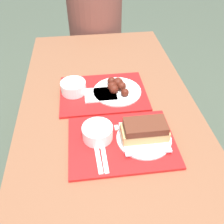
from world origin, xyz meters
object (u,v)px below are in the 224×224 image
at_px(brisket_sandwich_plate, 145,133).
at_px(bowl_coleslaw_near, 97,132).
at_px(tray_far, 103,93).
at_px(tray_near, 122,142).
at_px(bowl_coleslaw_far, 73,87).
at_px(person_seated_across, 95,19).
at_px(wings_plate_far, 117,88).

bearing_deg(brisket_sandwich_plate, bowl_coleslaw_near, 169.87).
height_order(tray_far, brisket_sandwich_plate, brisket_sandwich_plate).
distance_m(tray_near, bowl_coleslaw_far, 0.38).
relative_size(tray_near, brisket_sandwich_plate, 1.92).
relative_size(tray_near, bowl_coleslaw_near, 3.45).
bearing_deg(tray_near, bowl_coleslaw_near, 161.36).
xyz_separation_m(brisket_sandwich_plate, bowl_coleslaw_far, (-0.26, 0.34, -0.00)).
xyz_separation_m(tray_far, person_seated_across, (0.03, 0.89, 0.01)).
distance_m(tray_far, wings_plate_far, 0.07).
xyz_separation_m(bowl_coleslaw_near, brisket_sandwich_plate, (0.18, -0.03, 0.00)).
relative_size(brisket_sandwich_plate, bowl_coleslaw_far, 1.80).
bearing_deg(tray_near, wings_plate_far, 85.43).
height_order(bowl_coleslaw_near, brisket_sandwich_plate, brisket_sandwich_plate).
bearing_deg(bowl_coleslaw_near, person_seated_across, 86.25).
bearing_deg(tray_near, tray_far, 97.25).
bearing_deg(person_seated_across, wings_plate_far, -87.62).
height_order(tray_far, bowl_coleslaw_near, bowl_coleslaw_near).
xyz_separation_m(tray_far, wings_plate_far, (0.07, -0.00, 0.02)).
relative_size(tray_far, bowl_coleslaw_far, 3.45).
height_order(tray_far, person_seated_across, person_seated_across).
bearing_deg(bowl_coleslaw_near, tray_near, -18.64).
distance_m(tray_near, brisket_sandwich_plate, 0.09).
height_order(wings_plate_far, person_seated_across, person_seated_across).
relative_size(tray_near, wings_plate_far, 1.78).
bearing_deg(tray_near, brisket_sandwich_plate, -0.77).
distance_m(tray_far, brisket_sandwich_plate, 0.34).
bearing_deg(wings_plate_far, person_seated_across, 92.38).
bearing_deg(bowl_coleslaw_near, brisket_sandwich_plate, -10.13).
bearing_deg(tray_far, person_seated_across, 88.19).
height_order(bowl_coleslaw_near, person_seated_across, person_seated_across).
height_order(bowl_coleslaw_far, person_seated_across, person_seated_across).
bearing_deg(tray_far, wings_plate_far, -1.05).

